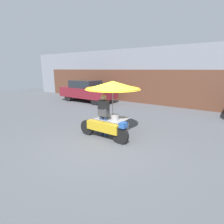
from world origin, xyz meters
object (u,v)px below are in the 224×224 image
object	(u,v)px
vendor_motorcycle_cart	(112,93)
vendor_person	(104,113)
parked_car	(87,91)
potted_plant	(72,90)

from	to	relation	value
vendor_motorcycle_cart	vendor_person	size ratio (longest dim) A/B	1.32
vendor_motorcycle_cart	vendor_person	bearing A→B (deg)	-116.47
parked_car	vendor_motorcycle_cart	bearing A→B (deg)	-40.03
vendor_person	parked_car	distance (m)	7.37
parked_car	vendor_person	bearing A→B (deg)	-42.59
potted_plant	vendor_person	bearing A→B (deg)	-36.37
vendor_motorcycle_cart	parked_car	bearing A→B (deg)	139.97
vendor_person	parked_car	xyz separation A→B (m)	(-5.43, 4.99, -0.04)
vendor_motorcycle_cart	potted_plant	world-z (taller)	vendor_motorcycle_cart
vendor_motorcycle_cart	parked_car	xyz separation A→B (m)	(-5.58, 4.69, -0.77)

